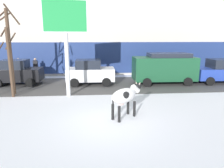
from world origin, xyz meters
TOP-DOWN VIEW (x-y plane):
  - ground_plane at (0.00, 0.00)m, footprint 120.00×120.00m
  - road_strip at (0.00, 7.20)m, footprint 60.00×5.60m
  - building_facade at (0.00, 14.19)m, footprint 44.00×6.10m
  - cow_holstein at (0.78, 0.59)m, footprint 1.73×1.52m
  - billboard at (-2.13, 4.30)m, footprint 2.50×0.77m
  - car_black_hatchback at (-6.27, 7.75)m, footprint 3.51×1.94m
  - car_white_hatchback at (-0.88, 7.43)m, footprint 3.51×1.94m
  - car_darkgreen_van at (4.69, 7.21)m, footprint 4.61×2.15m
  - car_blue_sedan at (9.23, 7.17)m, footprint 4.21×2.00m
  - pedestrian_near_billboard at (-5.55, 10.16)m, footprint 0.36×0.24m
  - pedestrian_by_cars at (4.52, 10.16)m, footprint 0.36×0.24m
  - pedestrian_far_left at (-6.95, 10.16)m, footprint 0.36×0.24m
  - bare_tree_right_lot at (-5.59, 5.08)m, footprint 1.44×1.44m
  - bare_tree_far_back at (-5.45, 4.44)m, footprint 1.11×1.24m

SIDE VIEW (x-z plane):
  - ground_plane at x=0.00m, z-range 0.00..0.00m
  - road_strip at x=0.00m, z-range 0.00..0.01m
  - pedestrian_near_billboard at x=-5.55m, z-range 0.01..1.74m
  - pedestrian_by_cars at x=4.52m, z-range 0.01..1.74m
  - pedestrian_far_left at x=-6.95m, z-range 0.01..1.74m
  - car_blue_sedan at x=9.23m, z-range -0.01..1.83m
  - car_black_hatchback at x=-6.27m, z-range 0.00..1.86m
  - car_white_hatchback at x=-0.88m, z-range 0.00..1.86m
  - cow_holstein at x=0.78m, z-range 0.23..1.77m
  - car_darkgreen_van at x=4.69m, z-range 0.08..2.40m
  - bare_tree_far_back at x=-5.45m, z-range 0.11..4.15m
  - bare_tree_right_lot at x=-5.59m, z-range 0.20..5.51m
  - billboard at x=-2.13m, z-range 1.53..7.09m
  - building_facade at x=0.00m, z-range -0.02..12.98m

